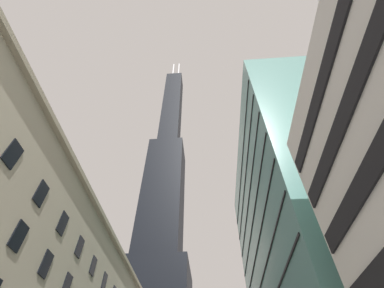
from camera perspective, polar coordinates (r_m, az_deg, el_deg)
name	(u,v)px	position (r m, az deg, el deg)	size (l,w,h in m)	color
dark_skyscraper	(161,223)	(122.51, -6.71, -16.50)	(25.99, 25.99, 224.17)	black
glass_office_midrise	(321,243)	(45.41, 25.97, -18.61)	(18.91, 38.73, 41.59)	slate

